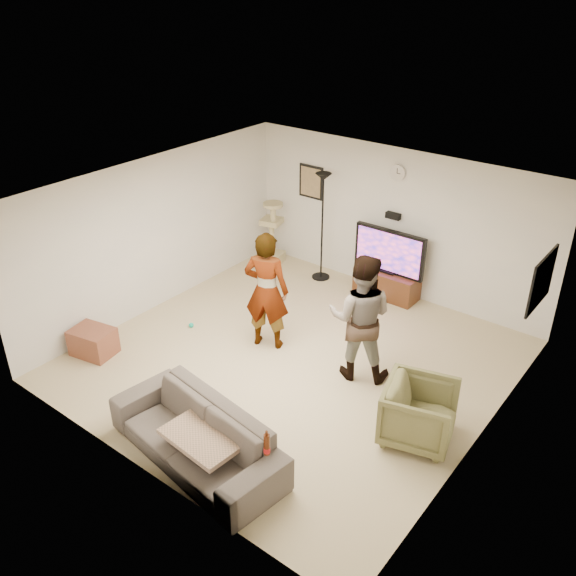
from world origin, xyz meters
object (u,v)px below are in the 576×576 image
Objects in this scene: tv_stand at (387,283)px; sofa at (196,436)px; armchair at (419,413)px; tv at (389,251)px; side_table at (93,342)px; beer_bottle at (267,445)px; person_left at (266,291)px; person_right at (360,318)px; cat_tree at (272,232)px; floor_lamp at (322,228)px.

sofa is (0.24, -4.75, 0.11)m from tv_stand.
sofa is at bearing 120.06° from armchair.
tv reaches higher than sofa.
side_table is (-2.48, -4.16, -0.63)m from tv.
beer_bottle is at bearing 7.85° from sofa.
person_left is 2.81m from armchair.
tv is 4.78m from sofa.
beer_bottle is at bearing -74.82° from tv.
cat_tree is at bearing -56.85° from person_right.
beer_bottle is at bearing -74.82° from tv_stand.
tv_stand is 1.31× the size of armchair.
tv_stand is 4.84m from side_table.
beer_bottle reaches higher than tv_stand.
side_table is (-4.56, -1.26, -0.18)m from armchair.
person_right is at bearing -69.91° from tv_stand.
person_right reaches higher than tv.
tv is 3.59m from armchair.
person_right is (0.81, -2.22, 0.07)m from tv.
armchair is at bearing -31.33° from cat_tree.
side_table is at bearing -91.75° from cat_tree.
floor_lamp reaches higher than sofa.
tv is at bearing 100.74° from sofa.
cat_tree is 0.68× the size of person_left.
beer_bottle is at bearing 76.42° from person_right.
person_right reaches higher than beer_bottle.
tv_stand is 4.95m from beer_bottle.
tv is 1.28m from floor_lamp.
floor_lamp is at bearing 119.00° from beer_bottle.
person_right is at bearing 165.81° from person_left.
person_left is (1.72, -2.22, 0.29)m from cat_tree.
person_right is at bearing -45.07° from floor_lamp.
floor_lamp is at bearing -96.20° from person_left.
person_right reaches higher than side_table.
floor_lamp is 2.36m from person_left.
person_right is (0.81, -2.22, 0.68)m from tv_stand.
tv_stand is at bearing 59.14° from side_table.
armchair is (4.44, -2.70, -0.24)m from cat_tree.
tv is 2.38m from cat_tree.
beer_bottle is 0.42× the size of side_table.
side_table is at bearing 22.03° from person_left.
beer_bottle is 3.86m from side_table.
person_right reaches higher than cat_tree.
tv is at bearing 105.18° from beer_bottle.
tv is at bearing 0.00° from tv_stand.
person_left reaches higher than sofa.
person_left is 1.47m from person_right.
floor_lamp is 2.35× the size of armchair.
armchair is (1.26, -0.67, -0.53)m from person_right.
armchair is 1.39× the size of side_table.
tv is 0.65× the size of floor_lamp.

